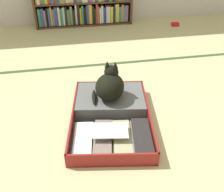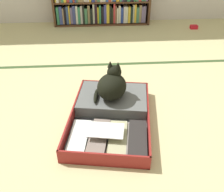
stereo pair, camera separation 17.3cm
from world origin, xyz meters
name	(u,v)px [view 2 (the right image)]	position (x,y,z in m)	size (l,w,h in m)	color
ground_plane	(126,119)	(0.00, 0.00, 0.00)	(10.00, 10.00, 0.00)	#C7BF8A
tatami_border	(116,64)	(0.00, 0.93, 0.00)	(4.80, 0.05, 0.00)	#354F28
bookshelf	(102,2)	(-0.10, 2.27, 0.32)	(1.39, 0.23, 0.66)	#513320
open_suitcase	(112,112)	(-0.11, 0.04, 0.04)	(0.70, 0.93, 0.11)	maroon
black_cat	(112,85)	(-0.09, 0.16, 0.21)	(0.30, 0.33, 0.29)	black
small_red_pouch	(194,27)	(1.20, 1.96, 0.02)	(0.10, 0.07, 0.05)	red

